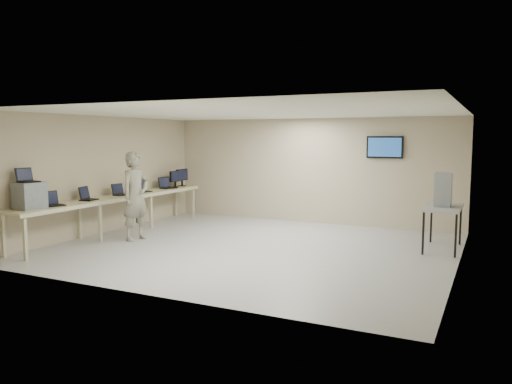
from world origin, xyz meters
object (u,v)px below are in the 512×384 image
at_px(soldier, 136,196).
at_px(workbench, 117,199).
at_px(side_table, 443,210).
at_px(equipment_box, 30,196).

bearing_deg(soldier, workbench, 73.01).
bearing_deg(side_table, workbench, -167.82).
height_order(workbench, soldier, soldier).
xyz_separation_m(workbench, soldier, (0.90, -0.41, 0.16)).
bearing_deg(equipment_box, side_table, 34.61).
xyz_separation_m(workbench, side_table, (7.19, 1.55, -0.00)).
height_order(workbench, side_table, workbench).
distance_m(equipment_box, soldier, 2.22).
bearing_deg(equipment_box, soldier, 70.31).
height_order(workbench, equipment_box, equipment_box).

